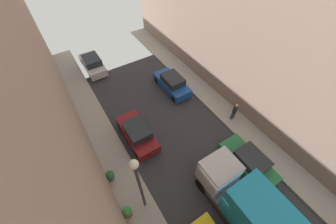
{
  "coord_description": "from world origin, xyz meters",
  "views": [
    {
      "loc": [
        -5.41,
        -2.12,
        13.47
      ],
      "look_at": [
        0.53,
        7.24,
        0.5
      ],
      "focal_mm": 21.44,
      "sensor_mm": 36.0,
      "label": 1
    }
  ],
  "objects_px": {
    "delivery_truck": "(251,210)",
    "pedestrian": "(234,111)",
    "potted_plant_1": "(110,176)",
    "parked_car_right_3": "(172,83)",
    "potted_plant_2": "(127,212)",
    "lamp_post": "(139,181)",
    "parked_car_left_4": "(93,64)",
    "parked_car_right_2": "(249,162)",
    "parked_car_left_3": "(137,133)"
  },
  "relations": [
    {
      "from": "pedestrian",
      "to": "lamp_post",
      "type": "height_order",
      "value": "lamp_post"
    },
    {
      "from": "parked_car_left_3",
      "to": "potted_plant_1",
      "type": "distance_m",
      "value": 3.65
    },
    {
      "from": "parked_car_right_3",
      "to": "pedestrian",
      "type": "relative_size",
      "value": 2.44
    },
    {
      "from": "potted_plant_2",
      "to": "pedestrian",
      "type": "bearing_deg",
      "value": 11.33
    },
    {
      "from": "potted_plant_2",
      "to": "potted_plant_1",
      "type": "bearing_deg",
      "value": 90.38
    },
    {
      "from": "parked_car_left_4",
      "to": "delivery_truck",
      "type": "xyz_separation_m",
      "value": [
        2.7,
        -18.98,
        1.07
      ]
    },
    {
      "from": "delivery_truck",
      "to": "lamp_post",
      "type": "relative_size",
      "value": 1.14
    },
    {
      "from": "potted_plant_2",
      "to": "lamp_post",
      "type": "bearing_deg",
      "value": -2.44
    },
    {
      "from": "parked_car_right_2",
      "to": "potted_plant_2",
      "type": "xyz_separation_m",
      "value": [
        -8.43,
        1.61,
        -0.08
      ]
    },
    {
      "from": "parked_car_right_2",
      "to": "lamp_post",
      "type": "xyz_separation_m",
      "value": [
        -7.3,
        1.56,
        3.21
      ]
    },
    {
      "from": "parked_car_left_3",
      "to": "potted_plant_1",
      "type": "height_order",
      "value": "parked_car_left_3"
    },
    {
      "from": "parked_car_right_3",
      "to": "pedestrian",
      "type": "xyz_separation_m",
      "value": [
        2.22,
        -5.93,
        0.35
      ]
    },
    {
      "from": "parked_car_right_2",
      "to": "parked_car_right_3",
      "type": "xyz_separation_m",
      "value": [
        0.0,
        9.68,
        0.0
      ]
    },
    {
      "from": "pedestrian",
      "to": "parked_car_right_2",
      "type": "bearing_deg",
      "value": -120.63
    },
    {
      "from": "parked_car_left_3",
      "to": "potted_plant_2",
      "type": "height_order",
      "value": "parked_car_left_3"
    },
    {
      "from": "parked_car_right_3",
      "to": "potted_plant_2",
      "type": "relative_size",
      "value": 4.46
    },
    {
      "from": "parked_car_left_4",
      "to": "potted_plant_2",
      "type": "relative_size",
      "value": 4.46
    },
    {
      "from": "parked_car_right_2",
      "to": "pedestrian",
      "type": "xyz_separation_m",
      "value": [
        2.22,
        3.74,
        0.35
      ]
    },
    {
      "from": "parked_car_left_4",
      "to": "pedestrian",
      "type": "bearing_deg",
      "value": -59.61
    },
    {
      "from": "delivery_truck",
      "to": "pedestrian",
      "type": "relative_size",
      "value": 3.84
    },
    {
      "from": "delivery_truck",
      "to": "lamp_post",
      "type": "distance_m",
      "value": 6.35
    },
    {
      "from": "delivery_truck",
      "to": "potted_plant_2",
      "type": "height_order",
      "value": "delivery_truck"
    },
    {
      "from": "parked_car_right_3",
      "to": "parked_car_left_4",
      "type": "bearing_deg",
      "value": 127.45
    },
    {
      "from": "parked_car_left_4",
      "to": "parked_car_right_2",
      "type": "bearing_deg",
      "value": -72.11
    },
    {
      "from": "potted_plant_2",
      "to": "delivery_truck",
      "type": "bearing_deg",
      "value": -34.01
    },
    {
      "from": "parked_car_left_4",
      "to": "parked_car_right_3",
      "type": "bearing_deg",
      "value": -52.55
    },
    {
      "from": "potted_plant_1",
      "to": "pedestrian",
      "type": "bearing_deg",
      "value": -2.88
    },
    {
      "from": "parked_car_left_4",
      "to": "parked_car_left_3",
      "type": "bearing_deg",
      "value": -90.0
    },
    {
      "from": "potted_plant_2",
      "to": "lamp_post",
      "type": "relative_size",
      "value": 0.16
    },
    {
      "from": "parked_car_left_4",
      "to": "parked_car_right_3",
      "type": "distance_m",
      "value": 8.88
    },
    {
      "from": "delivery_truck",
      "to": "pedestrian",
      "type": "bearing_deg",
      "value": 50.66
    },
    {
      "from": "pedestrian",
      "to": "potted_plant_2",
      "type": "bearing_deg",
      "value": -168.67
    },
    {
      "from": "delivery_truck",
      "to": "potted_plant_1",
      "type": "xyz_separation_m",
      "value": [
        -5.74,
        6.53,
        -1.21
      ]
    },
    {
      "from": "potted_plant_2",
      "to": "lamp_post",
      "type": "distance_m",
      "value": 3.47
    },
    {
      "from": "parked_car_right_3",
      "to": "potted_plant_1",
      "type": "xyz_separation_m",
      "value": [
        -8.44,
        -5.4,
        -0.14
      ]
    },
    {
      "from": "parked_car_left_4",
      "to": "lamp_post",
      "type": "distance_m",
      "value": 15.61
    },
    {
      "from": "parked_car_left_3",
      "to": "pedestrian",
      "type": "height_order",
      "value": "pedestrian"
    },
    {
      "from": "lamp_post",
      "to": "parked_car_left_4",
      "type": "bearing_deg",
      "value": 82.86
    },
    {
      "from": "pedestrian",
      "to": "potted_plant_1",
      "type": "bearing_deg",
      "value": 177.12
    },
    {
      "from": "pedestrian",
      "to": "lamp_post",
      "type": "bearing_deg",
      "value": -167.1
    },
    {
      "from": "delivery_truck",
      "to": "potted_plant_1",
      "type": "height_order",
      "value": "delivery_truck"
    },
    {
      "from": "parked_car_left_3",
      "to": "potted_plant_1",
      "type": "xyz_separation_m",
      "value": [
        -3.04,
        -2.01,
        -0.14
      ]
    },
    {
      "from": "parked_car_left_4",
      "to": "parked_car_right_2",
      "type": "height_order",
      "value": "same"
    },
    {
      "from": "parked_car_right_2",
      "to": "delivery_truck",
      "type": "relative_size",
      "value": 0.64
    },
    {
      "from": "parked_car_right_2",
      "to": "parked_car_left_3",
      "type": "bearing_deg",
      "value": 130.66
    },
    {
      "from": "parked_car_right_2",
      "to": "potted_plant_2",
      "type": "relative_size",
      "value": 4.46
    },
    {
      "from": "pedestrian",
      "to": "potted_plant_1",
      "type": "relative_size",
      "value": 2.07
    },
    {
      "from": "parked_car_left_4",
      "to": "delivery_truck",
      "type": "relative_size",
      "value": 0.64
    },
    {
      "from": "potted_plant_2",
      "to": "lamp_post",
      "type": "xyz_separation_m",
      "value": [
        1.13,
        -0.05,
        3.28
      ]
    },
    {
      "from": "pedestrian",
      "to": "potted_plant_2",
      "type": "relative_size",
      "value": 1.83
    }
  ]
}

